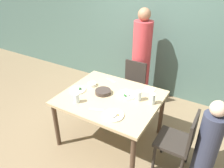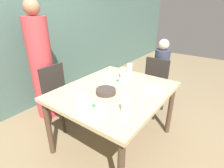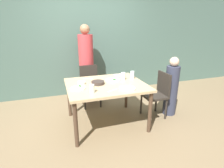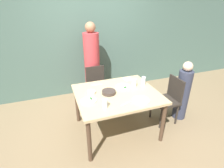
% 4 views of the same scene
% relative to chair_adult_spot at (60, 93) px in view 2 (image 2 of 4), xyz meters
% --- Properties ---
extents(ground_plane, '(10.00, 10.00, 0.00)m').
position_rel_chair_adult_spot_xyz_m(ground_plane, '(0.10, -0.87, -0.46)').
color(ground_plane, '#847051').
extents(wall_back, '(10.00, 0.06, 2.70)m').
position_rel_chair_adult_spot_xyz_m(wall_back, '(0.10, 0.75, 0.89)').
color(wall_back, '#4C6B60').
rests_on(wall_back, ground_plane).
extents(dining_table, '(1.27, 1.07, 0.73)m').
position_rel_chair_adult_spot_xyz_m(dining_table, '(0.10, -0.87, 0.19)').
color(dining_table, tan).
rests_on(dining_table, ground_plane).
extents(chair_adult_spot, '(0.40, 0.40, 0.84)m').
position_rel_chair_adult_spot_xyz_m(chair_adult_spot, '(0.00, 0.00, 0.00)').
color(chair_adult_spot, '#2D2823').
rests_on(chair_adult_spot, ground_plane).
extents(chair_child_spot, '(0.40, 0.40, 0.84)m').
position_rel_chair_adult_spot_xyz_m(chair_child_spot, '(1.07, -0.92, 0.00)').
color(chair_child_spot, '#2D2823').
rests_on(chair_child_spot, ground_plane).
extents(person_adult, '(0.32, 0.32, 1.67)m').
position_rel_chair_adult_spot_xyz_m(person_adult, '(0.00, 0.34, 0.32)').
color(person_adult, '#C63D42').
rests_on(person_adult, ground_plane).
extents(person_child, '(0.24, 0.24, 1.11)m').
position_rel_chair_adult_spot_xyz_m(person_child, '(1.36, -0.92, 0.05)').
color(person_child, '#33384C').
rests_on(person_child, ground_plane).
extents(bowl_curry, '(0.21, 0.21, 0.05)m').
position_rel_chair_adult_spot_xyz_m(bowl_curry, '(-0.03, -0.85, 0.30)').
color(bowl_curry, '#3D332D').
rests_on(bowl_curry, dining_table).
extents(plate_rice_adult, '(0.26, 0.26, 0.05)m').
position_rel_chair_adult_spot_xyz_m(plate_rice_adult, '(0.26, -0.73, 0.28)').
color(plate_rice_adult, white).
rests_on(plate_rice_adult, dining_table).
extents(plate_rice_child, '(0.22, 0.22, 0.05)m').
position_rel_chair_adult_spot_xyz_m(plate_rice_child, '(-0.38, -0.97, 0.28)').
color(plate_rice_child, white).
rests_on(plate_rice_child, dining_table).
extents(plate_noodles, '(0.25, 0.25, 0.05)m').
position_rel_chair_adult_spot_xyz_m(plate_noodles, '(0.33, -1.21, 0.28)').
color(plate_noodles, white).
rests_on(plate_noodles, dining_table).
extents(bowl_rice_small, '(0.13, 0.13, 0.04)m').
position_rel_chair_adult_spot_xyz_m(bowl_rice_small, '(-0.28, -0.75, 0.29)').
color(bowl_rice_small, white).
rests_on(bowl_rice_small, dining_table).
extents(glass_water_tall, '(0.07, 0.07, 0.12)m').
position_rel_chair_adult_spot_xyz_m(glass_water_tall, '(-0.20, -1.20, 0.33)').
color(glass_water_tall, silver).
rests_on(glass_water_tall, dining_table).
extents(glass_water_short, '(0.07, 0.07, 0.14)m').
position_rel_chair_adult_spot_xyz_m(glass_water_short, '(0.63, -0.75, 0.34)').
color(glass_water_short, silver).
rests_on(glass_water_short, dining_table).
extents(glass_water_center, '(0.08, 0.08, 0.13)m').
position_rel_chair_adult_spot_xyz_m(glass_water_center, '(0.44, -0.76, 0.34)').
color(glass_water_center, silver).
rests_on(glass_water_center, dining_table).
extents(napkin_folded, '(0.14, 0.14, 0.01)m').
position_rel_chair_adult_spot_xyz_m(napkin_folded, '(0.47, -0.45, 0.27)').
color(napkin_folded, white).
rests_on(napkin_folded, dining_table).
extents(fork_steel, '(0.18, 0.07, 0.01)m').
position_rel_chair_adult_spot_xyz_m(fork_steel, '(-0.13, -0.48, 0.27)').
color(fork_steel, silver).
rests_on(fork_steel, dining_table).
extents(spoon_steel, '(0.17, 0.09, 0.01)m').
position_rel_chair_adult_spot_xyz_m(spoon_steel, '(0.10, -1.21, 0.27)').
color(spoon_steel, silver).
rests_on(spoon_steel, dining_table).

